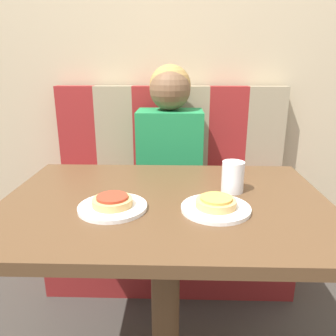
{
  "coord_description": "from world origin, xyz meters",
  "views": [
    {
      "loc": [
        0.04,
        -0.97,
        1.13
      ],
      "look_at": [
        0.0,
        0.32,
        0.73
      ],
      "focal_mm": 35.0,
      "sensor_mm": 36.0,
      "label": 1
    }
  ],
  "objects_px": {
    "pizza_right": "(216,202)",
    "drinking_cup": "(233,177)",
    "person": "(170,136)",
    "plate_left": "(113,207)",
    "plate_right": "(216,208)",
    "pizza_left": "(112,201)"
  },
  "relations": [
    {
      "from": "pizza_right",
      "to": "drinking_cup",
      "type": "relative_size",
      "value": 1.14
    },
    {
      "from": "person",
      "to": "plate_left",
      "type": "xyz_separation_m",
      "value": [
        -0.15,
        -0.73,
        -0.06
      ]
    },
    {
      "from": "person",
      "to": "plate_right",
      "type": "xyz_separation_m",
      "value": [
        0.15,
        -0.73,
        -0.06
      ]
    },
    {
      "from": "plate_left",
      "to": "drinking_cup",
      "type": "relative_size",
      "value": 1.96
    },
    {
      "from": "person",
      "to": "pizza_right",
      "type": "relative_size",
      "value": 5.88
    },
    {
      "from": "person",
      "to": "drinking_cup",
      "type": "height_order",
      "value": "person"
    },
    {
      "from": "person",
      "to": "pizza_left",
      "type": "bearing_deg",
      "value": -101.81
    },
    {
      "from": "plate_left",
      "to": "pizza_right",
      "type": "height_order",
      "value": "pizza_right"
    },
    {
      "from": "person",
      "to": "pizza_left",
      "type": "distance_m",
      "value": 0.74
    },
    {
      "from": "plate_left",
      "to": "pizza_right",
      "type": "xyz_separation_m",
      "value": [
        0.3,
        0.0,
        0.02
      ]
    },
    {
      "from": "drinking_cup",
      "to": "pizza_left",
      "type": "bearing_deg",
      "value": -157.76
    },
    {
      "from": "pizza_left",
      "to": "pizza_right",
      "type": "xyz_separation_m",
      "value": [
        0.3,
        0.0,
        0.0
      ]
    },
    {
      "from": "plate_left",
      "to": "drinking_cup",
      "type": "distance_m",
      "value": 0.41
    },
    {
      "from": "plate_right",
      "to": "drinking_cup",
      "type": "distance_m",
      "value": 0.18
    },
    {
      "from": "drinking_cup",
      "to": "pizza_right",
      "type": "bearing_deg",
      "value": -114.96
    },
    {
      "from": "plate_left",
      "to": "plate_right",
      "type": "relative_size",
      "value": 1.0
    },
    {
      "from": "person",
      "to": "pizza_right",
      "type": "height_order",
      "value": "person"
    },
    {
      "from": "plate_right",
      "to": "pizza_left",
      "type": "relative_size",
      "value": 1.72
    },
    {
      "from": "person",
      "to": "plate_right",
      "type": "relative_size",
      "value": 3.42
    },
    {
      "from": "plate_right",
      "to": "pizza_right",
      "type": "distance_m",
      "value": 0.02
    },
    {
      "from": "pizza_left",
      "to": "drinking_cup",
      "type": "xyz_separation_m",
      "value": [
        0.38,
        0.15,
        0.03
      ]
    },
    {
      "from": "pizza_right",
      "to": "drinking_cup",
      "type": "height_order",
      "value": "drinking_cup"
    }
  ]
}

